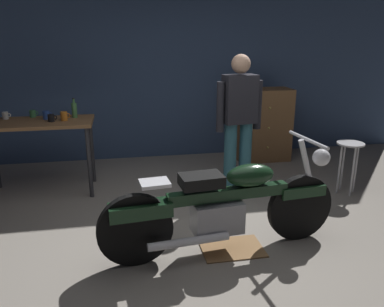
{
  "coord_description": "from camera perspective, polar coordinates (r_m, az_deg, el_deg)",
  "views": [
    {
      "loc": [
        -0.69,
        -3.22,
        1.88
      ],
      "look_at": [
        0.05,
        0.7,
        0.65
      ],
      "focal_mm": 36.26,
      "sensor_mm": 36.0,
      "label": 1
    }
  ],
  "objects": [
    {
      "name": "mug_green_speckled",
      "position": [
        5.19,
        -22.36,
        5.45
      ],
      "size": [
        0.1,
        0.07,
        0.09
      ],
      "color": "#3D7F4C",
      "rests_on": "workbench"
    },
    {
      "name": "back_wall",
      "position": [
        6.07,
        -4.17,
        13.97
      ],
      "size": [
        8.0,
        0.12,
        3.1
      ],
      "primitive_type": "cube",
      "color": "#384C70",
      "rests_on": "ground_plane"
    },
    {
      "name": "mug_white_ceramic",
      "position": [
        5.2,
        -25.74,
        5.05
      ],
      "size": [
        0.1,
        0.07,
        0.09
      ],
      "color": "white",
      "rests_on": "workbench"
    },
    {
      "name": "shop_stool",
      "position": [
        5.04,
        22.14,
        -0.08
      ],
      "size": [
        0.32,
        0.32,
        0.64
      ],
      "color": "#B2B2B7",
      "rests_on": "ground_plane"
    },
    {
      "name": "mug_orange_travel",
      "position": [
        4.85,
        -18.28,
        5.25
      ],
      "size": [
        0.11,
        0.08,
        0.11
      ],
      "color": "orange",
      "rests_on": "workbench"
    },
    {
      "name": "workbench",
      "position": [
        4.96,
        -21.79,
        3.17
      ],
      "size": [
        1.3,
        0.64,
        0.9
      ],
      "color": "brown",
      "rests_on": "ground_plane"
    },
    {
      "name": "person_standing",
      "position": [
        4.62,
        6.92,
        5.07
      ],
      "size": [
        0.57,
        0.27,
        1.67
      ],
      "rotation": [
        0.0,
        0.0,
        3.27
      ],
      "color": "#336779",
      "rests_on": "ground_plane"
    },
    {
      "name": "wooden_dresser",
      "position": [
        6.07,
        10.43,
        4.19
      ],
      "size": [
        0.8,
        0.47,
        1.1
      ],
      "color": "brown",
      "rests_on": "ground_plane"
    },
    {
      "name": "drip_tray",
      "position": [
        3.67,
        5.92,
        -13.7
      ],
      "size": [
        0.56,
        0.4,
        0.01
      ],
      "primitive_type": "cube",
      "color": "olive",
      "rests_on": "ground_plane"
    },
    {
      "name": "motorcycle",
      "position": [
        3.44,
        4.84,
        -7.51
      ],
      "size": [
        2.19,
        0.63,
        1.0
      ],
      "rotation": [
        0.0,
        0.0,
        0.1
      ],
      "color": "black",
      "rests_on": "ground_plane"
    },
    {
      "name": "mug_blue_enamel",
      "position": [
        5.0,
        -20.61,
        5.32
      ],
      "size": [
        0.11,
        0.08,
        0.1
      ],
      "color": "#2D51AD",
      "rests_on": "workbench"
    },
    {
      "name": "bottle",
      "position": [
        4.98,
        -16.92,
        6.18
      ],
      "size": [
        0.06,
        0.06,
        0.24
      ],
      "color": "#4C8C4C",
      "rests_on": "workbench"
    },
    {
      "name": "ground_plane",
      "position": [
        3.79,
        1.3,
        -12.58
      ],
      "size": [
        12.0,
        12.0,
        0.0
      ],
      "primitive_type": "plane",
      "color": "gray"
    },
    {
      "name": "mug_black_matte",
      "position": [
        4.84,
        -19.99,
        4.94
      ],
      "size": [
        0.11,
        0.08,
        0.09
      ],
      "color": "black",
      "rests_on": "workbench"
    }
  ]
}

